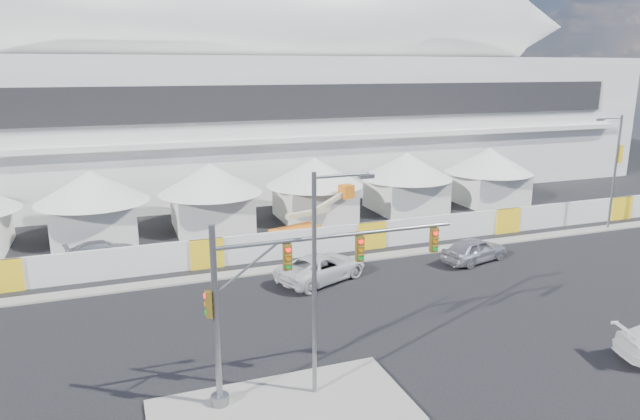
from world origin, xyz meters
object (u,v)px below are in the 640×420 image
object	(u,v)px
boom_lift	(304,229)
lot_car_c	(102,251)
pickup_curb	(322,267)
sedan_silver	(474,250)
traffic_mast	(272,299)
streetlight_median	(320,270)
streetlight_curb	(614,164)

from	to	relation	value
boom_lift	lot_car_c	bearing A→B (deg)	158.77
pickup_curb	lot_car_c	distance (m)	15.63
sedan_silver	pickup_curb	size ratio (longest dim) A/B	0.83
lot_car_c	boom_lift	bearing A→B (deg)	-103.43
traffic_mast	boom_lift	world-z (taller)	traffic_mast
sedan_silver	streetlight_median	distance (m)	19.94
traffic_mast	streetlight_median	xyz separation A→B (m)	(1.81, -0.43, 1.11)
pickup_curb	boom_lift	bearing A→B (deg)	-34.39
streetlight_curb	boom_lift	size ratio (longest dim) A/B	1.19
sedan_silver	lot_car_c	distance (m)	25.63
streetlight_curb	streetlight_median	bearing A→B (deg)	-154.28
sedan_silver	boom_lift	xyz separation A→B (m)	(-9.43, 8.42, 0.17)
sedan_silver	pickup_curb	distance (m)	11.04
streetlight_median	streetlight_curb	bearing A→B (deg)	25.72
sedan_silver	boom_lift	bearing A→B (deg)	33.97
streetlight_median	streetlight_curb	xyz separation A→B (m)	(30.62, 14.75, 0.05)
streetlight_median	streetlight_curb	distance (m)	33.98
sedan_silver	pickup_curb	bearing A→B (deg)	73.98
streetlight_median	lot_car_c	bearing A→B (deg)	111.95
traffic_mast	streetlight_curb	world-z (taller)	streetlight_curb
sedan_silver	pickup_curb	xyz separation A→B (m)	(-11.03, 0.34, -0.01)
boom_lift	sedan_silver	bearing A→B (deg)	-60.13
streetlight_median	sedan_silver	bearing A→B (deg)	36.81
sedan_silver	traffic_mast	size ratio (longest dim) A/B	0.48
traffic_mast	streetlight_curb	bearing A→B (deg)	23.82
pickup_curb	streetlight_curb	size ratio (longest dim) A/B	0.65
streetlight_curb	sedan_silver	bearing A→B (deg)	-168.35
sedan_silver	streetlight_median	xyz separation A→B (m)	(-15.56, -11.64, 4.50)
streetlight_median	boom_lift	bearing A→B (deg)	73.01
lot_car_c	streetlight_median	xyz separation A→B (m)	(8.38, -20.79, 4.67)
pickup_curb	traffic_mast	bearing A→B (deg)	128.09
traffic_mast	boom_lift	bearing A→B (deg)	67.97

